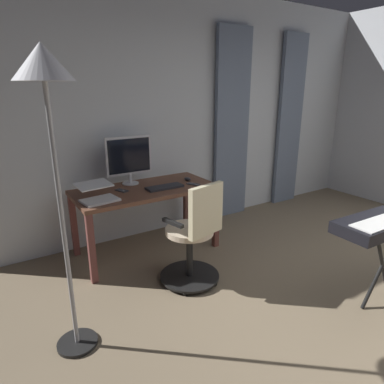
{
  "coord_description": "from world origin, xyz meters",
  "views": [
    {
      "loc": [
        2.51,
        0.87,
        1.75
      ],
      "look_at": [
        0.91,
        -1.65,
        0.81
      ],
      "focal_mm": 31.35,
      "sensor_mm": 36.0,
      "label": 1
    }
  ],
  "objects": [
    {
      "name": "cell_phone_by_monitor",
      "position": [
        1.36,
        -2.29,
        0.73
      ],
      "size": [
        0.12,
        0.16,
        0.01
      ],
      "primitive_type": "cube",
      "rotation": [
        0.0,
        0.0,
        0.37
      ],
      "color": "#333338",
      "rests_on": "desk"
    },
    {
      "name": "curtain_left_panel",
      "position": [
        -1.46,
        -2.65,
        1.23
      ],
      "size": [
        0.45,
        0.06,
        2.47
      ],
      "primitive_type": "cube",
      "color": "slate",
      "rests_on": "ground"
    },
    {
      "name": "office_chair",
      "position": [
        1.02,
        -1.43,
        0.45
      ],
      "size": [
        0.56,
        0.56,
        0.97
      ],
      "rotation": [
        0.0,
        0.0,
        3.36
      ],
      "color": "black",
      "rests_on": "ground"
    },
    {
      "name": "desk",
      "position": [
        1.11,
        -2.25,
        0.64
      ],
      "size": [
        1.48,
        0.72,
        0.72
      ],
      "color": "brown",
      "rests_on": "ground"
    },
    {
      "name": "curtain_right_panel",
      "position": [
        -0.35,
        -2.65,
        1.23
      ],
      "size": [
        0.53,
        0.06,
        2.47
      ],
      "primitive_type": "cube",
      "color": "slate",
      "rests_on": "ground"
    },
    {
      "name": "cell_phone_face_up",
      "position": [
        0.61,
        -2.09,
        0.73
      ],
      "size": [
        0.12,
        0.16,
        0.01
      ],
      "primitive_type": "cube",
      "rotation": [
        0.0,
        0.0,
        0.45
      ],
      "color": "#333338",
      "rests_on": "desk"
    },
    {
      "name": "laptop",
      "position": [
        1.66,
        -2.13,
        0.78
      ],
      "size": [
        0.36,
        0.39,
        0.15
      ],
      "rotation": [
        0.0,
        0.0,
        0.13
      ],
      "color": "white",
      "rests_on": "desk"
    },
    {
      "name": "floor_lamp",
      "position": [
        2.15,
        -1.21,
        1.69
      ],
      "size": [
        0.34,
        0.34,
        1.98
      ],
      "color": "black",
      "rests_on": "ground"
    },
    {
      "name": "computer_monitor",
      "position": [
        1.18,
        -2.5,
        1.02
      ],
      "size": [
        0.51,
        0.18,
        0.52
      ],
      "color": "silver",
      "rests_on": "desk"
    },
    {
      "name": "computer_mouse",
      "position": [
        0.58,
        -2.27,
        0.74
      ],
      "size": [
        0.06,
        0.1,
        0.04
      ],
      "primitive_type": "ellipsoid",
      "color": "#232328",
      "rests_on": "desk"
    },
    {
      "name": "back_room_partition",
      "position": [
        0.0,
        -2.76,
        1.42
      ],
      "size": [
        5.42,
        0.1,
        2.84
      ],
      "primitive_type": "cube",
      "color": "silver",
      "rests_on": "ground"
    },
    {
      "name": "computer_keyboard",
      "position": [
        0.94,
        -2.14,
        0.74
      ],
      "size": [
        0.4,
        0.15,
        0.02
      ],
      "primitive_type": "cube",
      "color": "#232328",
      "rests_on": "desk"
    }
  ]
}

